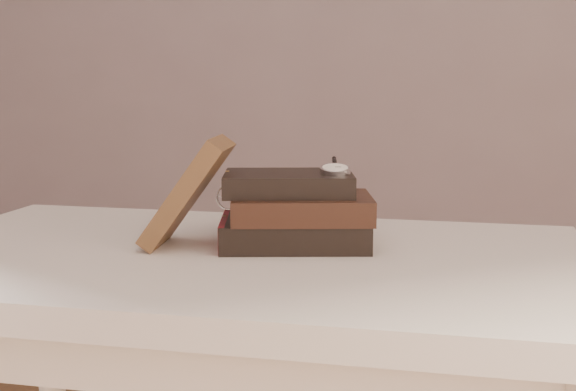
# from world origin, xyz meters

# --- Properties ---
(table) EXTENTS (1.00, 0.60, 0.75)m
(table) POSITION_xyz_m (0.00, 0.35, 0.66)
(table) COLOR beige
(table) RESTS_ON ground
(book_stack) EXTENTS (0.25, 0.19, 0.11)m
(book_stack) POSITION_xyz_m (0.08, 0.41, 0.80)
(book_stack) COLOR black
(book_stack) RESTS_ON table
(journal) EXTENTS (0.14, 0.13, 0.16)m
(journal) POSITION_xyz_m (-0.08, 0.37, 0.83)
(journal) COLOR #412A19
(journal) RESTS_ON table
(pocket_watch) EXTENTS (0.05, 0.15, 0.02)m
(pocket_watch) POSITION_xyz_m (0.13, 0.41, 0.87)
(pocket_watch) COLOR silver
(pocket_watch) RESTS_ON book_stack
(eyeglasses) EXTENTS (0.11, 0.12, 0.04)m
(eyeglasses) POSITION_xyz_m (-0.02, 0.46, 0.81)
(eyeglasses) COLOR silver
(eyeglasses) RESTS_ON book_stack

